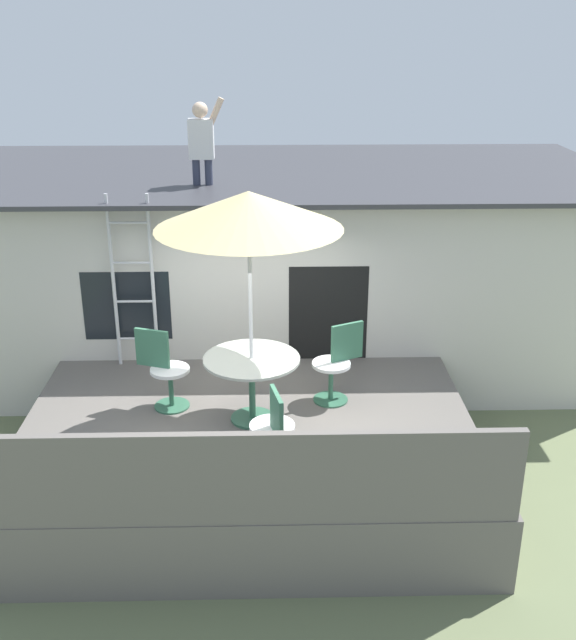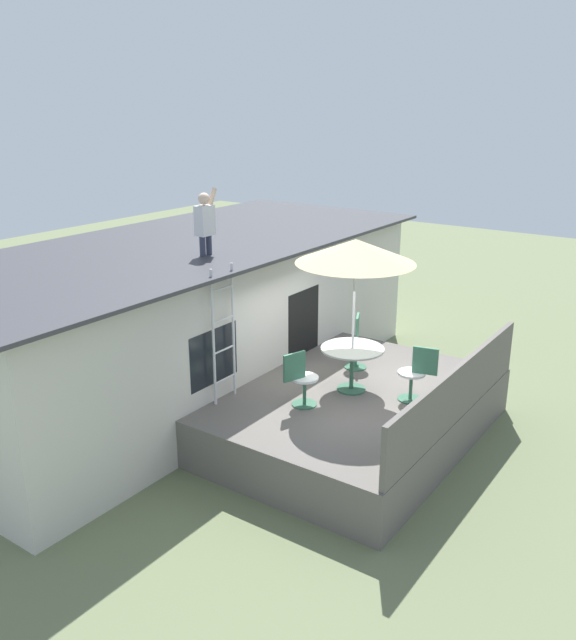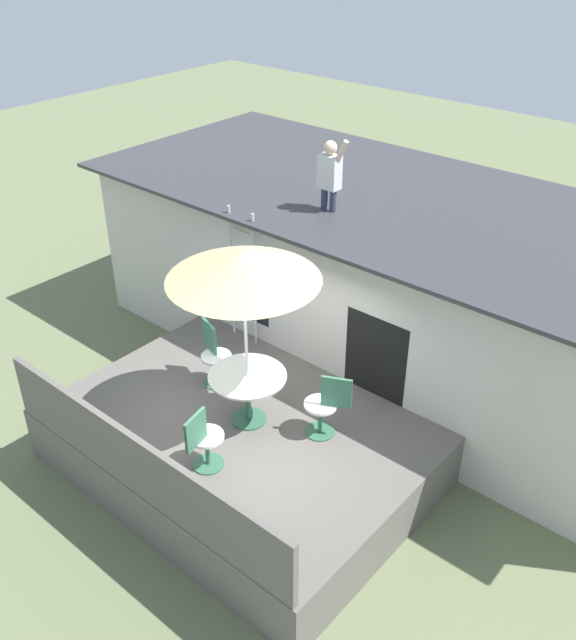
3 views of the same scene
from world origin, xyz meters
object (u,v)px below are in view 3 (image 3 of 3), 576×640
at_px(step_ladder, 243,277).
at_px(patio_chair_left, 214,354).
at_px(patio_chair_near, 203,440).
at_px(person_figure, 330,171).
at_px(patio_chair_right, 326,406).
at_px(patio_umbrella, 243,266).
at_px(patio_table, 248,385).

xyz_separation_m(step_ladder, patio_chair_left, (0.48, -1.14, -0.64)).
distance_m(step_ladder, patio_chair_near, 3.11).
bearing_deg(step_ladder, patio_chair_left, -67.02).
height_order(person_figure, patio_chair_right, person_figure).
bearing_deg(patio_umbrella, patio_chair_near, -77.63).
relative_size(patio_table, patio_chair_left, 1.13).
bearing_deg(patio_table, person_figure, 104.45).
distance_m(patio_chair_right, patio_chair_near, 1.66).
height_order(patio_umbrella, patio_chair_near, patio_umbrella).
relative_size(patio_umbrella, patio_chair_left, 2.76).
distance_m(patio_chair_left, patio_chair_near, 1.84).
bearing_deg(patio_table, patio_chair_right, 25.47).
relative_size(person_figure, patio_chair_right, 1.21).
relative_size(step_ladder, patio_chair_left, 2.39).
bearing_deg(person_figure, step_ladder, -128.50).
bearing_deg(patio_chair_left, person_figure, 100.13).
bearing_deg(patio_chair_near, person_figure, 1.48).
bearing_deg(patio_chair_right, patio_table, -0.00).
relative_size(patio_umbrella, patio_chair_near, 2.76).
xyz_separation_m(person_figure, patio_chair_left, (-0.34, -2.18, -2.24)).
relative_size(patio_chair_left, patio_chair_near, 1.00).
bearing_deg(step_ladder, patio_table, -45.12).
height_order(patio_chair_right, patio_chair_near, same).
distance_m(patio_umbrella, person_figure, 2.62).
relative_size(person_figure, patio_chair_left, 1.21).
xyz_separation_m(patio_umbrella, patio_chair_near, (0.23, -1.04, -1.89)).
relative_size(step_ladder, patio_chair_right, 2.39).
height_order(step_ladder, patio_chair_near, step_ladder).
distance_m(person_figure, patio_chair_near, 4.29).
height_order(patio_umbrella, patio_chair_left, patio_umbrella).
relative_size(patio_umbrella, person_figure, 2.29).
bearing_deg(patio_chair_left, patio_table, 0.00).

